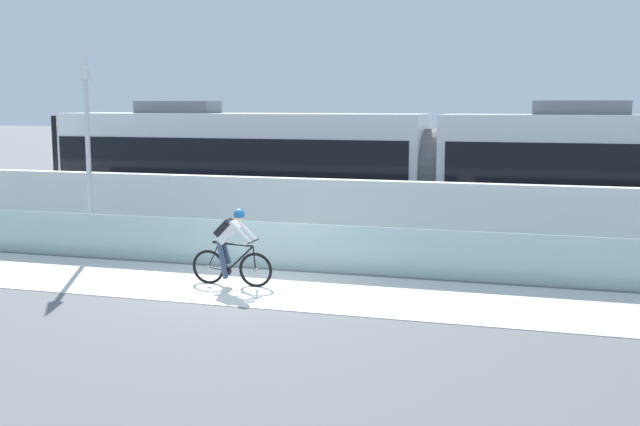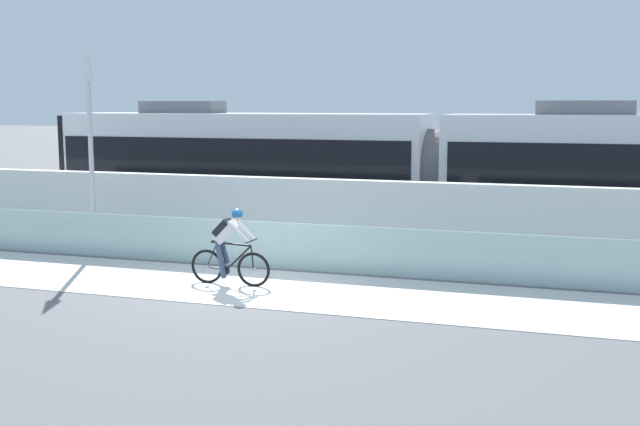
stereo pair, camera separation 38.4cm
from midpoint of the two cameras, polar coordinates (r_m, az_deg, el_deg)
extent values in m
plane|color=slate|center=(16.30, -4.71, -5.32)|extent=(200.00, 200.00, 0.00)
cube|color=silver|center=(16.30, -4.71, -5.30)|extent=(32.00, 3.20, 0.01)
cube|color=silver|center=(17.87, -2.44, -2.37)|extent=(32.00, 0.05, 1.07)
cube|color=white|center=(19.48, -0.60, -0.26)|extent=(32.00, 0.36, 1.90)
cube|color=#595654|center=(21.97, 1.48, -1.83)|extent=(32.00, 0.08, 0.01)
cube|color=#595654|center=(23.33, 2.48, -1.27)|extent=(32.00, 0.08, 0.01)
cube|color=silver|center=(23.42, -5.07, 3.42)|extent=(11.00, 2.50, 3.10)
cube|color=black|center=(23.39, -5.08, 4.27)|extent=(10.56, 2.54, 1.04)
cube|color=#14724C|center=(23.56, -5.03, 0.10)|extent=(10.78, 2.53, 0.28)
cube|color=slate|center=(24.19, -9.47, 7.59)|extent=(2.40, 1.10, 0.36)
cube|color=#232326|center=(25.16, -12.42, 0.05)|extent=(1.40, 1.88, 0.20)
cylinder|color=black|center=(24.56, -13.26, -0.31)|extent=(0.60, 0.10, 0.60)
cylinder|color=black|center=(25.79, -11.61, 0.12)|extent=(0.60, 0.10, 0.60)
cube|color=#232326|center=(22.45, 3.27, -0.71)|extent=(1.40, 1.88, 0.20)
cylinder|color=black|center=(21.78, 2.79, -1.14)|extent=(0.60, 0.10, 0.60)
cylinder|color=black|center=(23.15, 3.73, -0.60)|extent=(0.60, 0.10, 0.60)
cube|color=black|center=(26.04, -16.19, 3.59)|extent=(0.16, 2.54, 2.94)
cube|color=slate|center=(21.47, 19.15, 7.23)|extent=(2.40, 1.10, 0.36)
cube|color=#232326|center=(21.76, 14.70, -1.24)|extent=(1.40, 1.88, 0.20)
cylinder|color=black|center=(21.07, 14.58, -1.69)|extent=(0.60, 0.10, 0.60)
cylinder|color=black|center=(22.48, 14.81, -1.11)|extent=(0.60, 0.10, 0.60)
cylinder|color=#59595B|center=(21.82, 8.98, 3.03)|extent=(0.60, 2.30, 2.30)
torus|color=black|center=(16.15, -4.16, -4.12)|extent=(0.72, 0.06, 0.72)
cylinder|color=#99999E|center=(16.15, -4.16, -4.12)|extent=(0.07, 0.10, 0.07)
torus|color=black|center=(16.57, -7.53, -3.86)|extent=(0.72, 0.06, 0.72)
cylinder|color=#99999E|center=(16.57, -7.53, -3.86)|extent=(0.07, 0.10, 0.07)
cylinder|color=black|center=(16.24, -5.28, -3.30)|extent=(0.60, 0.04, 0.58)
cylinder|color=black|center=(16.39, -6.49, -3.16)|extent=(0.22, 0.04, 0.59)
cylinder|color=black|center=(16.22, -5.58, -2.27)|extent=(0.76, 0.04, 0.07)
cylinder|color=black|center=(16.49, -6.87, -4.02)|extent=(0.43, 0.03, 0.09)
cylinder|color=black|center=(16.47, -7.17, -3.01)|extent=(0.27, 0.02, 0.53)
cylinder|color=black|center=(16.11, -4.26, -3.26)|extent=(0.08, 0.03, 0.49)
cube|color=black|center=(16.37, -6.79, -2.07)|extent=(0.24, 0.10, 0.05)
cylinder|color=black|center=(16.06, -4.35, -2.05)|extent=(0.03, 0.58, 0.03)
cylinder|color=#262628|center=(16.41, -6.19, -4.17)|extent=(0.18, 0.02, 0.18)
cube|color=silver|center=(16.24, -6.10, -1.37)|extent=(0.50, 0.28, 0.51)
cube|color=black|center=(16.27, -6.41, -1.04)|extent=(0.38, 0.30, 0.38)
sphere|color=beige|center=(16.09, -5.34, -0.20)|extent=(0.20, 0.20, 0.20)
sphere|color=#195999|center=(16.09, -5.34, -0.08)|extent=(0.23, 0.23, 0.23)
cylinder|color=silver|center=(15.95, -5.17, -1.49)|extent=(0.41, 0.08, 0.41)
cylinder|color=silver|center=(16.25, -4.72, -1.31)|extent=(0.41, 0.08, 0.41)
cylinder|color=#384766|center=(16.31, -6.56, -3.37)|extent=(0.25, 0.11, 0.79)
cylinder|color=#384766|center=(16.44, -6.30, -2.78)|extent=(0.25, 0.11, 0.52)
cylinder|color=gray|center=(20.50, -15.50, -2.56)|extent=(0.24, 0.24, 0.20)
cylinder|color=silver|center=(20.23, -15.72, 3.30)|extent=(0.12, 0.12, 4.20)
cone|color=white|center=(20.20, -15.99, 10.53)|extent=(0.28, 0.28, 0.90)
camera|label=1|loc=(0.19, -89.39, 0.09)|focal=44.12mm
camera|label=2|loc=(0.19, 90.61, -0.09)|focal=44.12mm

